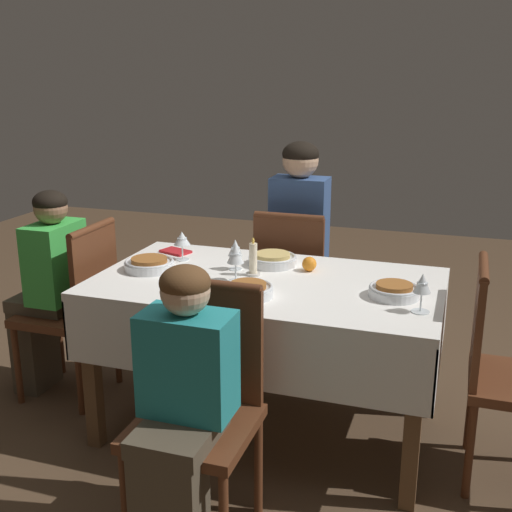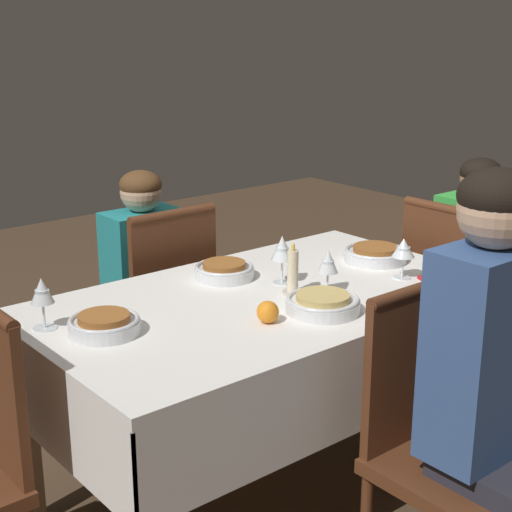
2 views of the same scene
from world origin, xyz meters
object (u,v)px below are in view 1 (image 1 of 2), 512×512
Objects in this scene: chair_west at (505,365)px; candle_centerpiece at (253,261)px; bowl_south at (273,259)px; person_child_green at (47,284)px; chair_south at (293,282)px; chair_north at (201,400)px; wine_glass_north at (236,255)px; napkin_red_folded at (176,251)px; chair_east at (77,303)px; bowl_north at (248,290)px; orange_fruit at (309,264)px; wine_glass_south at (235,249)px; person_child_teal at (181,407)px; person_adult_denim at (301,239)px; bowl_west at (394,290)px; dining_table at (267,301)px; bowl_east at (149,264)px; wine_glass_west at (422,285)px; wine_glass_east at (182,239)px.

chair_west is 1.11m from candle_centerpiece.
person_child_green is at bearing 10.23° from bowl_south.
candle_centerpiece is at bearing 88.32° from chair_south.
chair_north is 5.49× the size of wine_glass_north.
wine_glass_north is 0.99× the size of napkin_red_folded.
chair_west is at bearing 87.91° from chair_east.
chair_west is at bearing 174.80° from candle_centerpiece.
bowl_north is 0.22m from wine_glass_north.
napkin_red_folded is (0.70, -0.08, -0.03)m from orange_fruit.
person_child_teal is at bearing 99.32° from wine_glass_south.
person_adult_denim reaches higher than bowl_west.
dining_table is 0.26m from orange_fruit.
wine_glass_north is (0.12, 0.06, 0.21)m from dining_table.
wine_glass_south is at bearing -160.90° from bowl_east.
chair_north is 0.71m from wine_glass_north.
wine_glass_west reaches higher than bowl_south.
person_child_green is at bearing -12.05° from bowl_north.
candle_centerpiece is at bearing 155.36° from napkin_red_folded.
candle_centerpiece is (0.05, -0.72, 0.29)m from chair_north.
wine_glass_south is 0.83× the size of candle_centerpiece.
napkin_red_folded is at bearing 47.95° from person_adult_denim.
dining_table is at bearing 95.09° from chair_south.
person_child_teal reaches higher than napkin_red_folded.
napkin_red_folded is at bearing 119.82° from chair_east.
person_adult_denim reaches higher than bowl_south.
napkin_red_folded is at bearing 115.75° from person_child_teal.
wine_glass_west is at bearing 125.63° from person_adult_denim.
bowl_east is (-0.44, 0.05, 0.26)m from chair_east.
orange_fruit reaches higher than bowl_east.
chair_west reaches higher than bowl_north.
dining_table is 7.35× the size of bowl_north.
wine_glass_south is at bearing 95.54° from chair_east.
chair_west is 3.98× the size of bowl_east.
bowl_west is at bearing -179.17° from wine_glass_north.
wine_glass_west is at bearing 130.03° from chair_south.
wine_glass_east is (-0.67, -0.14, 0.25)m from person_child_green.
person_child_teal is at bearing 90.78° from bowl_south.
person_child_teal reaches higher than wine_glass_east.
napkin_red_folded is at bearing -24.64° from candle_centerpiece.
chair_east is 0.51m from bowl_east.
person_adult_denim is at bearing -54.37° from wine_glass_west.
orange_fruit reaches higher than napkin_red_folded.
chair_north is 13.72× the size of orange_fruit.
bowl_south is at bearing -29.97° from wine_glass_west.
chair_south is 4.46× the size of bowl_west.
bowl_south is 0.18m from candle_centerpiece.
bowl_south is at bearing -172.24° from wine_glass_east.
person_child_green is (1.12, -0.85, 0.02)m from person_child_teal.
napkin_red_folded is at bearing 78.40° from chair_west.
orange_fruit is (0.40, -0.23, 0.01)m from bowl_west.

